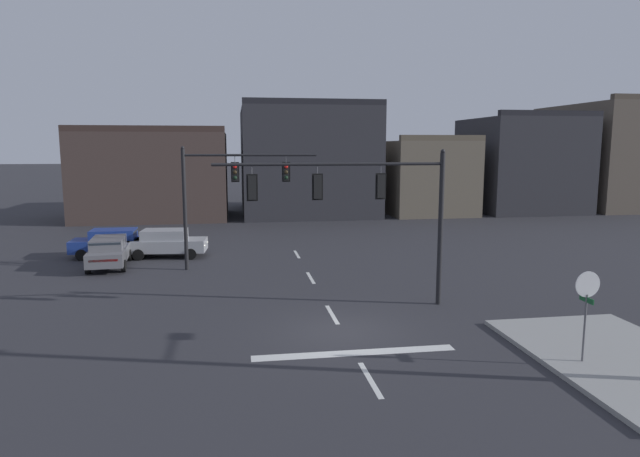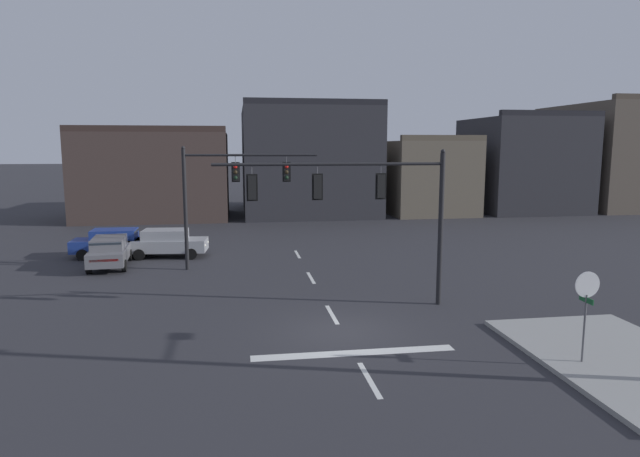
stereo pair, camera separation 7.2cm
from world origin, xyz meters
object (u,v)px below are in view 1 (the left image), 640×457
(stop_sign, at_px, (587,295))
(car_lot_farside, at_px, (109,251))
(signal_mast_near_side, at_px, (366,198))
(car_lot_nearside, at_px, (112,242))
(signal_mast_far_side, at_px, (224,186))
(car_lot_middle, at_px, (167,242))

(stop_sign, xyz_separation_m, car_lot_farside, (-16.59, 16.06, -1.29))
(signal_mast_near_side, height_order, car_lot_nearside, signal_mast_near_side)
(signal_mast_far_side, xyz_separation_m, car_lot_middle, (-3.43, 3.74, -3.49))
(car_lot_middle, height_order, car_lot_farside, same)
(signal_mast_far_side, xyz_separation_m, car_lot_farside, (-6.13, 1.43, -3.49))
(stop_sign, bearing_deg, car_lot_middle, 127.09)
(car_lot_nearside, bearing_deg, stop_sign, -48.02)
(stop_sign, relative_size, car_lot_farside, 0.62)
(stop_sign, distance_m, car_lot_nearside, 25.49)
(signal_mast_near_side, xyz_separation_m, car_lot_farside, (-11.71, 9.25, -3.51))
(signal_mast_far_side, relative_size, car_lot_farside, 1.50)
(car_lot_nearside, distance_m, car_lot_middle, 3.19)
(signal_mast_far_side, xyz_separation_m, stop_sign, (10.46, -14.63, -2.21))
(car_lot_farside, bearing_deg, stop_sign, -44.07)
(signal_mast_near_side, xyz_separation_m, stop_sign, (4.88, -6.81, -2.22))
(car_lot_nearside, relative_size, car_lot_middle, 0.98)
(stop_sign, distance_m, car_lot_middle, 23.06)
(car_lot_middle, xyz_separation_m, car_lot_farside, (-2.70, -2.31, 0.00))
(car_lot_middle, distance_m, car_lot_farside, 3.55)
(signal_mast_near_side, height_order, signal_mast_far_side, signal_mast_far_side)
(signal_mast_far_side, relative_size, stop_sign, 2.42)
(signal_mast_near_side, relative_size, car_lot_middle, 1.98)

